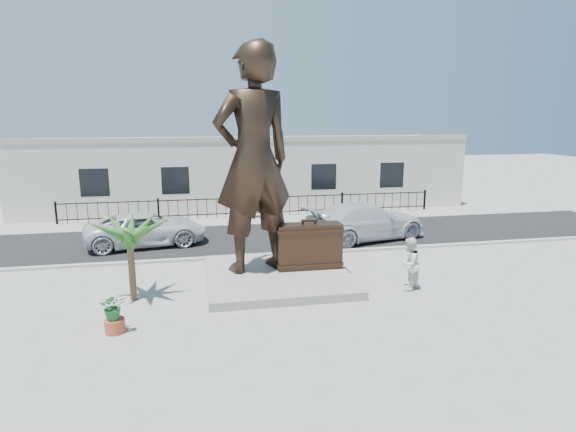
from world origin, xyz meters
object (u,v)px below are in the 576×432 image
suitcase (309,246)px  tourist (409,264)px  statue (253,160)px  car_white (146,229)px

suitcase → tourist: suitcase is taller
statue → suitcase: (2.04, -0.23, -3.26)m
statue → car_white: bearing=-69.1°
suitcase → car_white: suitcase is taller
suitcase → car_white: size_ratio=0.44×
car_white → suitcase: bearing=-140.3°
car_white → statue: bearing=-149.9°
tourist → car_white: 12.31m
tourist → suitcase: bearing=-72.8°
statue → suitcase: statue is taller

